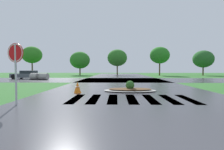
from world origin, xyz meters
TOP-DOWN VIEW (x-y plane):
  - asphalt_roadway at (0.00, 10.00)m, footprint 10.63×80.00m
  - asphalt_cross_road at (0.00, 20.51)m, footprint 90.00×9.57m
  - crosswalk_stripes at (0.00, 5.78)m, footprint 5.85×2.85m
  - stop_sign at (-4.71, 4.16)m, footprint 0.74×0.24m
  - median_island at (0.15, 8.71)m, footprint 3.34×1.79m
  - car_white_sedan at (-13.72, 22.96)m, footprint 4.09×2.32m
  - drainage_pipe_stack at (-10.93, 20.69)m, footprint 2.57×1.36m
  - traffic_cone at (-3.05, 7.79)m, footprint 0.44×0.44m
  - background_treeline at (4.70, 36.65)m, footprint 49.58×6.69m

SIDE VIEW (x-z plane):
  - asphalt_roadway at x=0.00m, z-range 0.00..0.01m
  - asphalt_cross_road at x=0.00m, z-range 0.00..0.01m
  - crosswalk_stripes at x=0.00m, z-range 0.00..0.01m
  - median_island at x=0.15m, z-range -0.21..0.47m
  - traffic_cone at x=-3.05m, z-range -0.01..0.68m
  - drainage_pipe_stack at x=-10.93m, z-range 0.00..0.86m
  - car_white_sedan at x=-13.72m, z-range -0.03..1.15m
  - stop_sign at x=-4.71m, z-range 0.60..3.06m
  - background_treeline at x=4.70m, z-range 0.72..7.02m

